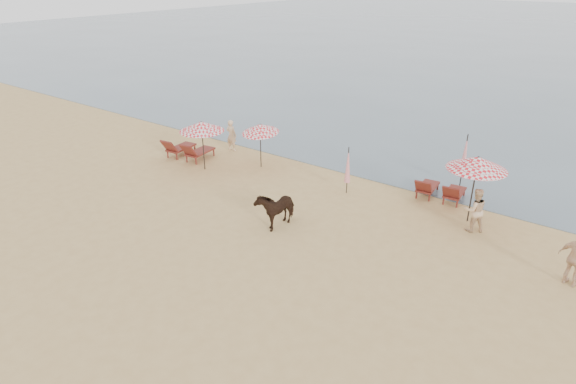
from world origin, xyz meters
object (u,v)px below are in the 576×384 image
at_px(lounger_cluster_left, 187,149).
at_px(cow, 276,207).
at_px(umbrella_closed_right, 465,155).
at_px(lounger_cluster_right, 440,190).
at_px(umbrella_open_right, 477,163).
at_px(umbrella_closed_left, 348,165).
at_px(umbrella_open_left_b, 260,128).
at_px(beachgoer_left, 231,135).
at_px(beachgoer_right_a, 475,210).
at_px(umbrella_open_left_a, 202,126).

height_order(lounger_cluster_left, cow, cow).
bearing_deg(umbrella_closed_right, lounger_cluster_right, -99.25).
bearing_deg(umbrella_open_right, cow, -135.21).
height_order(umbrella_open_right, umbrella_closed_left, umbrella_open_right).
relative_size(umbrella_open_left_b, umbrella_open_right, 0.85).
bearing_deg(umbrella_closed_left, lounger_cluster_left, -172.22).
bearing_deg(beachgoer_left, beachgoer_right_a, 169.00).
height_order(lounger_cluster_right, beachgoer_left, beachgoer_left).
bearing_deg(beachgoer_left, lounger_cluster_right, 177.67).
relative_size(umbrella_closed_left, beachgoer_left, 1.25).
bearing_deg(cow, beachgoer_right_a, 34.74).
relative_size(umbrella_closed_right, cow, 1.44).
xyz_separation_m(umbrella_open_left_b, cow, (3.94, -3.97, -1.17)).
relative_size(lounger_cluster_left, umbrella_open_left_a, 0.92).
bearing_deg(umbrella_open_left_a, beachgoer_left, 119.96).
relative_size(umbrella_open_right, beachgoer_right_a, 1.58).
bearing_deg(lounger_cluster_right, cow, -131.09).
distance_m(umbrella_open_left_b, umbrella_open_right, 9.42).
bearing_deg(lounger_cluster_right, umbrella_closed_right, 75.53).
xyz_separation_m(lounger_cluster_left, umbrella_open_right, (12.96, 1.62, 1.79)).
distance_m(lounger_cluster_left, umbrella_open_left_b, 4.02).
distance_m(umbrella_closed_right, beachgoer_right_a, 3.85).
xyz_separation_m(cow, beachgoer_left, (-6.54, 4.84, 0.11)).
height_order(umbrella_open_right, cow, umbrella_open_right).
bearing_deg(umbrella_open_left_a, lounger_cluster_left, 178.55).
bearing_deg(umbrella_closed_right, umbrella_closed_left, -136.62).
distance_m(umbrella_closed_left, beachgoer_right_a, 5.12).
relative_size(umbrella_open_left_a, umbrella_closed_right, 0.98).
xyz_separation_m(lounger_cluster_left, umbrella_closed_left, (8.19, 1.12, 0.75)).
bearing_deg(umbrella_open_left_b, lounger_cluster_right, -7.50).
distance_m(umbrella_open_left_b, beachgoer_right_a, 9.80).
distance_m(umbrella_closed_left, umbrella_closed_right, 4.88).
bearing_deg(umbrella_open_left_b, beachgoer_left, 143.27).
bearing_deg(umbrella_closed_left, beachgoer_right_a, -1.22).
distance_m(umbrella_open_left_b, umbrella_closed_right, 8.79).
relative_size(lounger_cluster_right, umbrella_open_left_b, 0.86).
xyz_separation_m(umbrella_closed_right, beachgoer_left, (-10.78, -2.34, -0.63)).
xyz_separation_m(umbrella_open_left_b, beachgoer_right_a, (9.74, -0.25, -1.05)).
bearing_deg(umbrella_open_right, lounger_cluster_right, 149.01).
height_order(cow, beachgoer_right_a, beachgoer_right_a).
bearing_deg(lounger_cluster_right, umbrella_open_left_b, -174.41).
distance_m(umbrella_closed_left, cow, 3.93).
bearing_deg(umbrella_open_left_b, cow, -63.57).
bearing_deg(umbrella_open_left_a, beachgoer_right_a, 22.32).
distance_m(lounger_cluster_right, beachgoer_right_a, 2.57).
distance_m(umbrella_open_right, cow, 7.15).
relative_size(cow, beachgoer_right_a, 1.01).
bearing_deg(umbrella_closed_right, beachgoer_left, -167.74).
xyz_separation_m(umbrella_open_left_a, beachgoer_left, (-0.70, 2.62, -1.24)).
height_order(umbrella_open_left_a, umbrella_open_right, umbrella_open_right).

